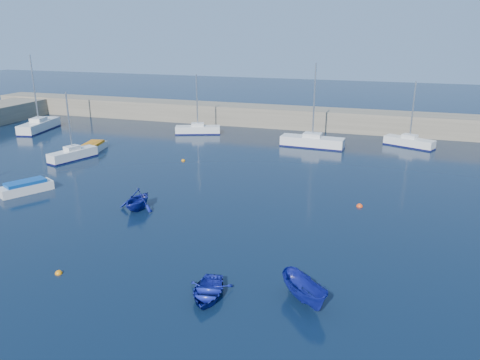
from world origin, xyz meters
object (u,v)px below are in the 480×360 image
(sailboat_3, at_px, (73,154))
(sailboat_5, at_px, (198,129))
(motorboat_1, at_px, (26,187))
(dinghy_right, at_px, (305,291))
(dinghy_center, at_px, (207,292))
(sailboat_7, at_px, (409,142))
(motorboat_2, at_px, (92,148))
(dinghy_left, at_px, (137,199))
(sailboat_4, at_px, (39,125))
(sailboat_6, at_px, (312,141))

(sailboat_3, relative_size, sailboat_5, 0.93)
(motorboat_1, xyz_separation_m, dinghy_right, (24.75, -9.02, 0.19))
(sailboat_5, distance_m, dinghy_right, 39.86)
(sailboat_3, bearing_deg, motorboat_1, -56.62)
(dinghy_center, bearing_deg, sailboat_7, 65.38)
(motorboat_2, xyz_separation_m, dinghy_right, (27.63, -22.27, 0.21))
(motorboat_2, height_order, dinghy_left, dinghy_left)
(sailboat_4, height_order, sailboat_7, sailboat_4)
(sailboat_7, bearing_deg, sailboat_3, 140.55)
(sailboat_7, xyz_separation_m, motorboat_2, (-33.03, -13.15, -0.12))
(motorboat_1, height_order, dinghy_right, dinghy_right)
(sailboat_3, bearing_deg, motorboat_2, 109.49)
(motorboat_2, relative_size, dinghy_center, 1.54)
(sailboat_7, distance_m, dinghy_left, 33.24)
(sailboat_4, height_order, sailboat_6, sailboat_4)
(sailboat_4, relative_size, dinghy_left, 3.17)
(motorboat_2, bearing_deg, motorboat_1, -89.40)
(sailboat_3, height_order, sailboat_6, sailboat_6)
(sailboat_3, xyz_separation_m, motorboat_1, (2.76, -9.75, -0.11))
(sailboat_4, bearing_deg, sailboat_5, 2.33)
(motorboat_1, distance_m, dinghy_left, 10.65)
(sailboat_4, relative_size, motorboat_1, 2.28)
(motorboat_2, bearing_deg, sailboat_5, 46.87)
(sailboat_6, relative_size, dinghy_left, 3.03)
(motorboat_1, xyz_separation_m, dinghy_left, (10.64, -0.51, 0.34))
(sailboat_3, relative_size, motorboat_2, 1.42)
(sailboat_7, bearing_deg, motorboat_2, 135.42)
(dinghy_right, bearing_deg, sailboat_7, 38.58)
(motorboat_1, distance_m, dinghy_center, 22.42)
(sailboat_7, relative_size, dinghy_left, 2.40)
(motorboat_2, bearing_deg, sailboat_3, -99.73)
(sailboat_6, bearing_deg, sailboat_7, -68.11)
(sailboat_5, distance_m, dinghy_left, 26.56)
(motorboat_1, bearing_deg, dinghy_left, 25.45)
(motorboat_1, relative_size, dinghy_center, 1.35)
(sailboat_6, distance_m, motorboat_2, 24.51)
(dinghy_right, bearing_deg, motorboat_1, 117.24)
(sailboat_5, relative_size, dinghy_center, 2.36)
(sailboat_7, bearing_deg, sailboat_5, 116.11)
(sailboat_4, height_order, sailboat_5, sailboat_4)
(motorboat_2, xyz_separation_m, dinghy_center, (22.93, -23.29, -0.12))
(dinghy_left, bearing_deg, motorboat_2, 136.30)
(motorboat_1, height_order, dinghy_center, motorboat_1)
(motorboat_2, height_order, dinghy_right, dinghy_right)
(sailboat_7, bearing_deg, sailboat_4, 120.83)
(sailboat_4, height_order, motorboat_2, sailboat_4)
(sailboat_4, bearing_deg, dinghy_center, -50.77)
(sailboat_5, distance_m, motorboat_2, 14.16)
(sailboat_3, relative_size, sailboat_6, 0.74)
(sailboat_5, bearing_deg, sailboat_3, 134.71)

